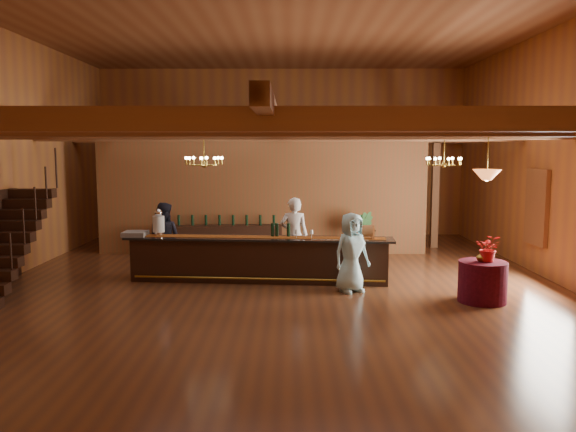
{
  "coord_description": "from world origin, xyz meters",
  "views": [
    {
      "loc": [
        0.26,
        -11.83,
        2.86
      ],
      "look_at": [
        0.22,
        0.56,
        1.39
      ],
      "focal_mm": 35.0,
      "sensor_mm": 36.0,
      "label": 1
    }
  ],
  "objects_px": {
    "chandelier_right": "(444,161)",
    "staff_second": "(163,238)",
    "beverage_dispenser": "(159,223)",
    "pendant_lamp": "(487,175)",
    "guest": "(351,252)",
    "backbar_shelf": "(227,240)",
    "raffle_drum": "(366,231)",
    "bartender": "(294,236)",
    "chandelier_left": "(204,160)",
    "tasting_bar": "(259,259)",
    "floor_plant": "(360,234)",
    "round_table": "(482,282)"
  },
  "relations": [
    {
      "from": "backbar_shelf",
      "to": "pendant_lamp",
      "type": "height_order",
      "value": "pendant_lamp"
    },
    {
      "from": "raffle_drum",
      "to": "beverage_dispenser",
      "type": "bearing_deg",
      "value": 174.14
    },
    {
      "from": "chandelier_left",
      "to": "pendant_lamp",
      "type": "xyz_separation_m",
      "value": [
        5.48,
        -1.71,
        -0.23
      ]
    },
    {
      "from": "pendant_lamp",
      "to": "staff_second",
      "type": "relative_size",
      "value": 0.54
    },
    {
      "from": "raffle_drum",
      "to": "guest",
      "type": "height_order",
      "value": "guest"
    },
    {
      "from": "bartender",
      "to": "round_table",
      "type": "bearing_deg",
      "value": 149.22
    },
    {
      "from": "round_table",
      "to": "staff_second",
      "type": "relative_size",
      "value": 0.54
    },
    {
      "from": "chandelier_left",
      "to": "round_table",
      "type": "bearing_deg",
      "value": -17.37
    },
    {
      "from": "chandelier_right",
      "to": "pendant_lamp",
      "type": "relative_size",
      "value": 0.89
    },
    {
      "from": "round_table",
      "to": "staff_second",
      "type": "distance_m",
      "value": 6.98
    },
    {
      "from": "beverage_dispenser",
      "to": "pendant_lamp",
      "type": "height_order",
      "value": "pendant_lamp"
    },
    {
      "from": "raffle_drum",
      "to": "chandelier_left",
      "type": "bearing_deg",
      "value": 175.3
    },
    {
      "from": "tasting_bar",
      "to": "pendant_lamp",
      "type": "distance_m",
      "value": 5.0
    },
    {
      "from": "chandelier_left",
      "to": "bartender",
      "type": "xyz_separation_m",
      "value": [
        1.94,
        0.69,
        -1.74
      ]
    },
    {
      "from": "floor_plant",
      "to": "beverage_dispenser",
      "type": "bearing_deg",
      "value": -152.5
    },
    {
      "from": "floor_plant",
      "to": "backbar_shelf",
      "type": "bearing_deg",
      "value": 176.05
    },
    {
      "from": "staff_second",
      "to": "guest",
      "type": "height_order",
      "value": "staff_second"
    },
    {
      "from": "bartender",
      "to": "tasting_bar",
      "type": "bearing_deg",
      "value": 47.05
    },
    {
      "from": "raffle_drum",
      "to": "chandelier_left",
      "type": "distance_m",
      "value": 3.78
    },
    {
      "from": "tasting_bar",
      "to": "guest",
      "type": "height_order",
      "value": "guest"
    },
    {
      "from": "tasting_bar",
      "to": "beverage_dispenser",
      "type": "xyz_separation_m",
      "value": [
        -2.22,
        0.23,
        0.76
      ]
    },
    {
      "from": "tasting_bar",
      "to": "bartender",
      "type": "height_order",
      "value": "bartender"
    },
    {
      "from": "round_table",
      "to": "guest",
      "type": "bearing_deg",
      "value": 162.4
    },
    {
      "from": "tasting_bar",
      "to": "raffle_drum",
      "type": "height_order",
      "value": "raffle_drum"
    },
    {
      "from": "chandelier_left",
      "to": "pendant_lamp",
      "type": "bearing_deg",
      "value": -17.37
    },
    {
      "from": "beverage_dispenser",
      "to": "tasting_bar",
      "type": "bearing_deg",
      "value": -5.91
    },
    {
      "from": "chandelier_right",
      "to": "staff_second",
      "type": "relative_size",
      "value": 0.48
    },
    {
      "from": "tasting_bar",
      "to": "beverage_dispenser",
      "type": "bearing_deg",
      "value": 178.78
    },
    {
      "from": "raffle_drum",
      "to": "floor_plant",
      "type": "xyz_separation_m",
      "value": [
        0.24,
        2.94,
        -0.52
      ]
    },
    {
      "from": "round_table",
      "to": "chandelier_right",
      "type": "distance_m",
      "value": 3.35
    },
    {
      "from": "guest",
      "to": "backbar_shelf",
      "type": "bearing_deg",
      "value": 99.58
    },
    {
      "from": "backbar_shelf",
      "to": "chandelier_left",
      "type": "xyz_separation_m",
      "value": [
        -0.13,
        -2.9,
        2.21
      ]
    },
    {
      "from": "chandelier_right",
      "to": "staff_second",
      "type": "bearing_deg",
      "value": -178.8
    },
    {
      "from": "tasting_bar",
      "to": "pendant_lamp",
      "type": "relative_size",
      "value": 6.52
    },
    {
      "from": "pendant_lamp",
      "to": "bartender",
      "type": "relative_size",
      "value": 0.51
    },
    {
      "from": "staff_second",
      "to": "chandelier_left",
      "type": "bearing_deg",
      "value": 158.09
    },
    {
      "from": "beverage_dispenser",
      "to": "pendant_lamp",
      "type": "bearing_deg",
      "value": -16.15
    },
    {
      "from": "raffle_drum",
      "to": "staff_second",
      "type": "height_order",
      "value": "staff_second"
    },
    {
      "from": "chandelier_left",
      "to": "pendant_lamp",
      "type": "distance_m",
      "value": 5.74
    },
    {
      "from": "chandelier_right",
      "to": "floor_plant",
      "type": "height_order",
      "value": "chandelier_right"
    },
    {
      "from": "round_table",
      "to": "guest",
      "type": "relative_size",
      "value": 0.56
    },
    {
      "from": "chandelier_left",
      "to": "bartender",
      "type": "bearing_deg",
      "value": 19.58
    },
    {
      "from": "pendant_lamp",
      "to": "bartender",
      "type": "xyz_separation_m",
      "value": [
        -3.54,
        2.4,
        -1.51
      ]
    },
    {
      "from": "chandelier_left",
      "to": "chandelier_right",
      "type": "height_order",
      "value": "same"
    },
    {
      "from": "backbar_shelf",
      "to": "staff_second",
      "type": "xyz_separation_m",
      "value": [
        -1.2,
        -2.24,
        0.41
      ]
    },
    {
      "from": "tasting_bar",
      "to": "backbar_shelf",
      "type": "bearing_deg",
      "value": 113.95
    },
    {
      "from": "tasting_bar",
      "to": "beverage_dispenser",
      "type": "height_order",
      "value": "beverage_dispenser"
    },
    {
      "from": "bartender",
      "to": "raffle_drum",
      "type": "bearing_deg",
      "value": 150.91
    },
    {
      "from": "raffle_drum",
      "to": "round_table",
      "type": "xyz_separation_m",
      "value": [
        2.01,
        -1.43,
        -0.76
      ]
    },
    {
      "from": "backbar_shelf",
      "to": "beverage_dispenser",
      "type": "bearing_deg",
      "value": -120.52
    }
  ]
}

